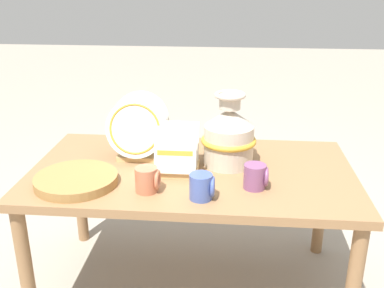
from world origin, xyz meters
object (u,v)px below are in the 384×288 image
Objects in this scene: dish_rack_square_plates at (177,158)px; mug_terracotta_glaze at (148,180)px; wicker_charger_stack at (76,180)px; mug_cobalt_glaze at (202,187)px; dish_rack_round_plates at (138,130)px; mug_plum_glaze at (256,176)px; ceramic_vase at (229,135)px.

mug_terracotta_glaze is at bearing -114.45° from dish_rack_square_plates.
wicker_charger_stack is 3.36× the size of mug_cobalt_glaze.
dish_rack_square_plates reaches higher than mug_cobalt_glaze.
mug_terracotta_glaze is (0.10, -0.33, -0.08)m from dish_rack_round_plates.
mug_terracotta_glaze is at bearing -170.97° from mug_plum_glaze.
mug_plum_glaze is at bearing -27.70° from dish_rack_round_plates.
dish_rack_round_plates is 2.89× the size of mug_cobalt_glaze.
dish_rack_round_plates is 0.36m from wicker_charger_stack.
dish_rack_square_plates is at bearing 65.55° from mug_terracotta_glaze.
dish_rack_round_plates is 1.46× the size of dish_rack_square_plates.
dish_rack_square_plates is 1.98× the size of mug_terracotta_glaze.
dish_rack_square_plates is at bearing 22.93° from wicker_charger_stack.
ceramic_vase is 0.64m from wicker_charger_stack.
mug_cobalt_glaze is at bearing -8.53° from wicker_charger_stack.
mug_cobalt_glaze is (0.12, -0.23, -0.01)m from dish_rack_square_plates.
ceramic_vase is at bearing -6.48° from dish_rack_round_plates.
ceramic_vase is 3.29× the size of mug_terracotta_glaze.
dish_rack_square_plates is 0.34m from mug_plum_glaze.
ceramic_vase is 3.29× the size of mug_plum_glaze.
dish_rack_round_plates is at bearing 107.05° from mug_terracotta_glaze.
ceramic_vase reaches higher than mug_plum_glaze.
dish_rack_square_plates is (-0.21, -0.09, -0.07)m from ceramic_vase.
dish_rack_round_plates is at bearing 129.87° from mug_cobalt_glaze.
ceramic_vase is 0.24m from dish_rack_square_plates.
wicker_charger_stack is at bearing -157.07° from dish_rack_square_plates.
mug_plum_glaze is at bearing 2.42° from wicker_charger_stack.
mug_plum_glaze and mug_terracotta_glaze have the same top height.
mug_cobalt_glaze is at bearing -50.13° from dish_rack_round_plates.
mug_plum_glaze is 1.00× the size of mug_cobalt_glaze.
wicker_charger_stack is 3.36× the size of mug_plum_glaze.
dish_rack_square_plates is 0.26m from mug_cobalt_glaze.
mug_plum_glaze is (0.31, -0.13, -0.01)m from dish_rack_square_plates.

